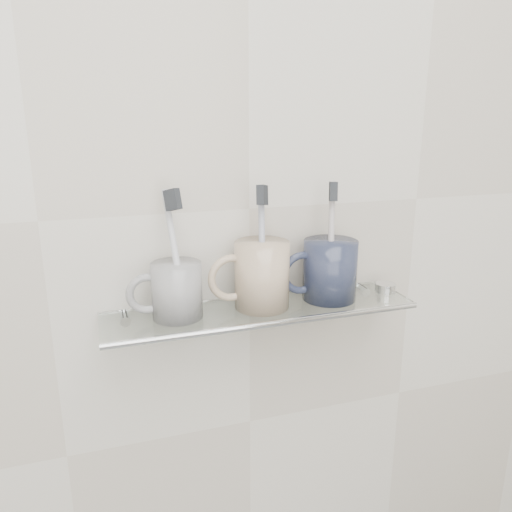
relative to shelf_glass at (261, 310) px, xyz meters
name	(u,v)px	position (x,y,z in m)	size (l,w,h in m)	color
wall_back	(249,209)	(0.00, 0.06, 0.15)	(2.50, 2.50, 0.00)	beige
shelf_glass	(261,310)	(0.00, 0.00, 0.00)	(0.50, 0.12, 0.01)	silver
shelf_rail	(273,324)	(0.00, -0.06, 0.00)	(0.01, 0.01, 0.50)	silver
bracket_left	(125,321)	(-0.21, 0.05, -0.01)	(0.02, 0.02, 0.03)	silver
bracket_right	(362,293)	(0.21, 0.05, -0.01)	(0.02, 0.02, 0.03)	silver
mug_left	(177,290)	(-0.13, 0.00, 0.05)	(0.08, 0.08, 0.09)	white
mug_left_handle	(147,294)	(-0.18, 0.00, 0.05)	(0.06, 0.06, 0.01)	white
toothbrush_left	(175,253)	(-0.13, 0.00, 0.10)	(0.01, 0.01, 0.19)	silver
bristles_left	(173,200)	(-0.13, 0.00, 0.19)	(0.01, 0.02, 0.03)	#23262A
mug_center	(262,275)	(0.00, 0.00, 0.06)	(0.09, 0.09, 0.11)	beige
mug_center_handle	(232,278)	(-0.05, 0.00, 0.06)	(0.08, 0.08, 0.01)	beige
toothbrush_center	(262,246)	(0.00, 0.00, 0.10)	(0.01, 0.01, 0.19)	#8992AE
bristles_center	(262,195)	(0.00, 0.00, 0.19)	(0.01, 0.02, 0.03)	#23262A
mug_right	(330,270)	(0.12, 0.00, 0.05)	(0.09, 0.09, 0.10)	#191E37
mug_right_handle	(302,273)	(0.07, 0.00, 0.05)	(0.07, 0.07, 0.01)	#191E37
toothbrush_right	(331,240)	(0.12, 0.00, 0.10)	(0.01, 0.01, 0.19)	#BEACA3
bristles_right	(333,191)	(0.12, 0.00, 0.19)	(0.01, 0.02, 0.03)	#23262A
chrome_cap	(385,287)	(0.23, 0.00, 0.01)	(0.04, 0.04, 0.01)	silver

